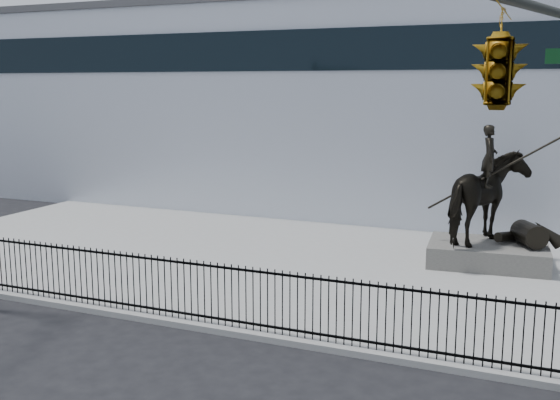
% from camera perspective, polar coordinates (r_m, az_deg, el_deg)
% --- Properties ---
extents(ground, '(120.00, 120.00, 0.00)m').
position_cam_1_polar(ground, '(14.43, -5.76, -13.24)').
color(ground, black).
rests_on(ground, ground).
extents(plaza, '(30.00, 12.00, 0.15)m').
position_cam_1_polar(plaza, '(20.46, 3.69, -5.89)').
color(plaza, gray).
rests_on(plaza, ground).
extents(building, '(44.00, 14.00, 9.00)m').
position_cam_1_polar(building, '(32.26, 11.46, 7.76)').
color(building, silver).
rests_on(building, ground).
extents(picket_fence, '(22.10, 0.10, 1.50)m').
position_cam_1_polar(picket_fence, '(15.14, -3.54, -8.41)').
color(picket_fence, black).
rests_on(picket_fence, plaza).
extents(statue_plinth, '(3.75, 2.74, 0.67)m').
position_cam_1_polar(statue_plinth, '(21.43, 17.63, -4.49)').
color(statue_plinth, '#4F4C48').
rests_on(statue_plinth, plaza).
extents(equestrian_statue, '(4.54, 3.01, 3.86)m').
position_cam_1_polar(equestrian_statue, '(21.08, 18.07, 0.06)').
color(equestrian_statue, black).
rests_on(equestrian_statue, statue_plinth).
extents(traffic_signal_right, '(2.17, 6.86, 7.00)m').
position_cam_1_polar(traffic_signal_right, '(9.63, 23.12, 4.22)').
color(traffic_signal_right, '#272A24').
rests_on(traffic_signal_right, ground).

